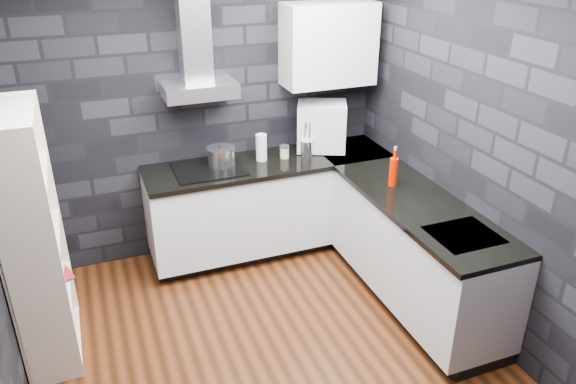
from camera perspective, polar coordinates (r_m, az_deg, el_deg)
ground at (r=4.26m, az=-2.31°, el=-15.50°), size 3.20×3.20×0.00m
wall_back at (r=4.99m, az=-8.71°, el=8.50°), size 3.20×0.05×2.70m
wall_front at (r=2.26m, az=10.99°, el=-14.91°), size 3.20×0.05×2.70m
wall_right at (r=4.27m, az=18.51°, el=4.45°), size 0.05×3.20×2.70m
toekick_back at (r=5.39m, az=-1.91°, el=-5.01°), size 2.18×0.50×0.10m
toekick_right at (r=4.79m, az=12.87°, el=-10.14°), size 0.50×1.78×0.10m
counter_back_cab at (r=5.15m, az=-1.83°, el=-1.11°), size 2.20×0.60×0.76m
counter_right_cab at (r=4.53m, az=12.97°, el=-5.85°), size 0.60×1.80×0.76m
counter_back_top at (r=4.97m, az=-1.86°, el=2.96°), size 2.20×0.62×0.04m
counter_right_top at (r=4.34m, az=13.38°, el=-1.37°), size 0.62×1.80×0.04m
counter_corner_top at (r=5.28m, az=6.35°, el=4.19°), size 0.62×0.62×0.04m
hood_body at (r=4.74m, az=-8.94°, el=10.21°), size 0.60×0.34×0.12m
hood_chimney at (r=4.70m, az=-9.57°, el=16.41°), size 0.24×0.20×0.90m
upper_cabinet at (r=5.03m, az=4.14°, el=14.73°), size 0.80×0.35×0.70m
cooktop at (r=4.83m, az=-8.07°, el=2.35°), size 0.58×0.50×0.01m
sink_rim at (r=3.99m, az=17.43°, el=-4.21°), size 0.44×0.40×0.01m
pot at (r=4.86m, az=-6.78°, el=3.56°), size 0.26×0.26×0.14m
glass_vase at (r=4.94m, az=-2.72°, el=4.54°), size 0.11×0.11×0.24m
storage_jar at (r=5.01m, az=-0.36°, el=4.03°), size 0.09×0.09×0.10m
utensil_crock at (r=5.05m, az=1.90°, el=4.47°), size 0.11×0.11×0.14m
appliance_garage at (r=5.16m, az=3.43°, el=6.71°), size 0.53×0.48×0.43m
red_bottle at (r=4.53m, az=10.66°, el=2.00°), size 0.07×0.07×0.23m
bookshelf at (r=4.11m, az=-24.45°, el=-4.43°), size 0.60×0.87×1.80m
fruit_bowl at (r=4.04m, az=-24.56°, el=-4.34°), size 0.23×0.23×0.05m
book_red at (r=4.41m, az=-23.51°, el=-7.06°), size 0.17×0.07×0.23m
book_second at (r=4.42m, az=-24.13°, el=-6.78°), size 0.16×0.03×0.22m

